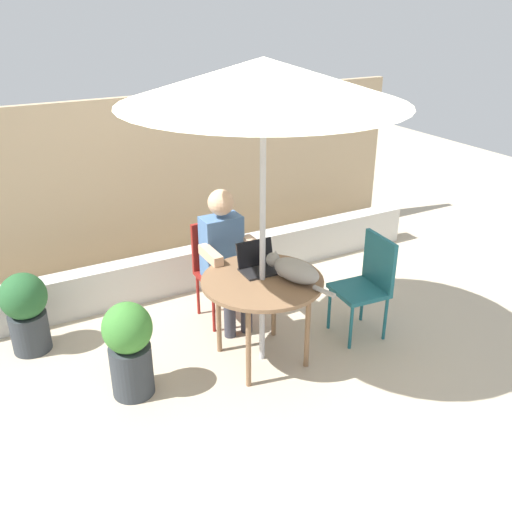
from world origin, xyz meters
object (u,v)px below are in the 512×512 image
person_seated (225,252)px  potted_plant_near_fence (129,347)px  chair_occupied (218,263)px  chair_empty (368,279)px  cat (294,270)px  potted_plant_by_chair (26,310)px  patio_table (262,287)px  patio_umbrella (263,81)px  laptop (258,262)px

person_seated → potted_plant_near_fence: bearing=-151.3°
chair_occupied → potted_plant_near_fence: bearing=-145.1°
chair_occupied → person_seated: size_ratio=0.72×
chair_empty → potted_plant_near_fence: 2.02m
cat → potted_plant_by_chair: size_ratio=0.92×
patio_table → person_seated: 0.65m
chair_occupied → cat: size_ratio=1.38×
chair_empty → cat: (-0.78, -0.05, 0.29)m
chair_empty → potted_plant_near_fence: (-2.01, 0.15, -0.12)m
chair_occupied → person_seated: person_seated is taller
patio_umbrella → potted_plant_near_fence: (-1.03, 0.08, -1.76)m
potted_plant_by_chair → chair_occupied: bearing=-7.6°
patio_umbrella → potted_plant_by_chair: patio_umbrella is taller
patio_table → chair_empty: bearing=-4.3°
laptop → potted_plant_by_chair: (-1.65, 0.85, -0.41)m
chair_empty → chair_occupied: bearing=138.0°
chair_empty → person_seated: (-0.97, 0.72, 0.17)m
chair_occupied → cat: 0.99m
laptop → potted_plant_near_fence: size_ratio=0.42×
patio_table → laptop: bearing=72.7°
patio_table → person_seated: size_ratio=0.76×
cat → patio_table: bearing=147.7°
patio_umbrella → laptop: (0.05, 0.17, -1.38)m
patio_umbrella → cat: size_ratio=3.63×
patio_umbrella → laptop: size_ratio=7.48×
chair_occupied → potted_plant_near_fence: (-1.03, -0.72, -0.12)m
person_seated → chair_occupied: bearing=90.0°
laptop → patio_umbrella: bearing=-107.3°
chair_occupied → person_seated: (0.00, -0.16, 0.17)m
patio_table → patio_umbrella: 1.51m
laptop → cat: bearing=-63.4°
chair_empty → potted_plant_near_fence: bearing=175.6°
chair_occupied → cat: bearing=-78.0°
cat → person_seated: bearing=104.3°
chair_empty → potted_plant_by_chair: size_ratio=1.28×
person_seated → cat: person_seated is taller
chair_occupied → chair_empty: 1.31m
potted_plant_by_chair → potted_plant_near_fence: bearing=-58.8°
patio_umbrella → chair_empty: (0.97, -0.07, -1.64)m
laptop → patio_table: bearing=-107.3°
person_seated → potted_plant_by_chair: person_seated is taller
patio_table → cat: size_ratio=1.47×
cat → potted_plant_near_fence: size_ratio=0.86×
patio_table → potted_plant_near_fence: size_ratio=1.26×
patio_table → chair_empty: 0.99m
person_seated → laptop: 0.49m
cat → patio_umbrella: bearing=147.7°
person_seated → cat: 0.80m
patio_table → laptop: laptop is taller
laptop → potted_plant_near_fence: 1.16m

